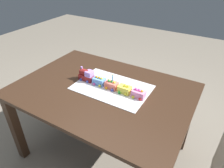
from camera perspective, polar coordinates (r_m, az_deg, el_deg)
name	(u,v)px	position (r m, az deg, el deg)	size (l,w,h in m)	color
ground_plane	(104,150)	(2.14, -2.21, -18.02)	(8.00, 8.00, 0.00)	gray
dining_table	(103,99)	(1.70, -2.65, -4.34)	(1.40, 1.00, 0.74)	#382316
cake_board	(112,87)	(1.65, 0.00, -0.94)	(0.60, 0.40, 0.00)	silver
cake_locomotive	(86,75)	(1.73, -7.19, 2.48)	(0.14, 0.08, 0.12)	maroon
cake_car_tanker_sky_blue	(99,81)	(1.67, -3.61, 0.84)	(0.10, 0.08, 0.07)	#669EEA
cake_car_hopper_coral	(111,85)	(1.62, -0.14, -0.28)	(0.10, 0.08, 0.07)	#F27260
cake_car_flatbed_lemon	(125,89)	(1.57, 3.57, -1.49)	(0.10, 0.08, 0.07)	#F4E04C
cake_car_caboose_bubblegum	(139,94)	(1.53, 7.46, -2.72)	(0.10, 0.08, 0.07)	pink
birthday_candle	(112,77)	(1.58, 0.13, 1.88)	(0.01, 0.01, 0.06)	#4CA5E5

